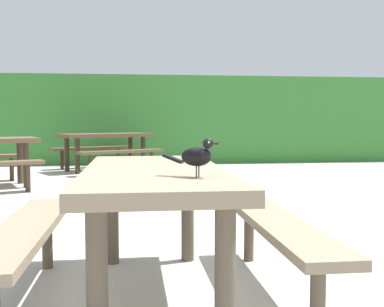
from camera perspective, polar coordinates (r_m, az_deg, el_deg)
hedge_wall at (r=11.96m, az=-5.52°, el=4.04°), size 28.00×2.20×2.03m
picnic_table_foreground at (r=2.68m, az=-4.51°, el=-5.65°), size 1.69×1.80×0.74m
bird_grackle at (r=2.21m, az=0.74°, el=-0.20°), size 0.26×0.18×0.18m
picnic_table_mid_right at (r=9.65m, az=-10.27°, el=1.28°), size 2.30×2.29×0.74m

